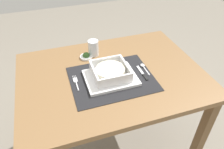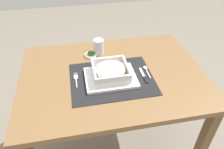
{
  "view_description": "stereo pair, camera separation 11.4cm",
  "coord_description": "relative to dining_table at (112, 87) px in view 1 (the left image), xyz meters",
  "views": [
    {
      "loc": [
        -0.29,
        -0.89,
        1.46
      ],
      "look_at": [
        -0.01,
        -0.05,
        0.76
      ],
      "focal_mm": 34.76,
      "sensor_mm": 36.0,
      "label": 1
    },
    {
      "loc": [
        -0.18,
        -0.92,
        1.46
      ],
      "look_at": [
        -0.01,
        -0.05,
        0.76
      ],
      "focal_mm": 34.76,
      "sensor_mm": 36.0,
      "label": 2
    }
  ],
  "objects": [
    {
      "name": "fork",
      "position": [
        -0.2,
        -0.01,
        0.11
      ],
      "size": [
        0.02,
        0.13,
        0.0
      ],
      "rotation": [
        0.0,
        0.0,
        0.03
      ],
      "color": "silver",
      "rests_on": "placemat"
    },
    {
      "name": "dining_table",
      "position": [
        0.0,
        0.0,
        0.0
      ],
      "size": [
        1.01,
        0.74,
        0.73
      ],
      "color": "brown",
      "rests_on": "ground"
    },
    {
      "name": "drinking_glass",
      "position": [
        -0.05,
        0.21,
        0.14
      ],
      "size": [
        0.06,
        0.06,
        0.1
      ],
      "color": "white",
      "rests_on": "dining_table"
    },
    {
      "name": "butter_knife",
      "position": [
        0.16,
        -0.06,
        0.11
      ],
      "size": [
        0.01,
        0.13,
        0.01
      ],
      "rotation": [
        0.0,
        0.0,
        0.07
      ],
      "color": "black",
      "rests_on": "placemat"
    },
    {
      "name": "spoon",
      "position": [
        0.19,
        -0.01,
        0.11
      ],
      "size": [
        0.02,
        0.11,
        0.01
      ],
      "rotation": [
        0.0,
        0.0,
        0.03
      ],
      "color": "silver",
      "rests_on": "placemat"
    },
    {
      "name": "serving_plate",
      "position": [
        -0.02,
        -0.05,
        0.11
      ],
      "size": [
        0.27,
        0.21,
        0.02
      ],
      "primitive_type": "cube",
      "color": "white",
      "rests_on": "placemat"
    },
    {
      "name": "placemat",
      "position": [
        -0.01,
        -0.05,
        0.1
      ],
      "size": [
        0.44,
        0.35,
        0.0
      ],
      "primitive_type": "cube",
      "color": "black",
      "rests_on": "dining_table"
    },
    {
      "name": "ground_plane",
      "position": [
        0.0,
        0.0,
        -0.63
      ],
      "size": [
        6.0,
        6.0,
        0.0
      ],
      "primitive_type": "plane",
      "color": "gray"
    },
    {
      "name": "condiment_saucer",
      "position": [
        -0.1,
        0.2,
        0.11
      ],
      "size": [
        0.08,
        0.08,
        0.04
      ],
      "color": "white",
      "rests_on": "dining_table"
    },
    {
      "name": "porridge_bowl",
      "position": [
        -0.02,
        -0.03,
        0.14
      ],
      "size": [
        0.18,
        0.18,
        0.06
      ],
      "color": "white",
      "rests_on": "serving_plate"
    }
  ]
}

